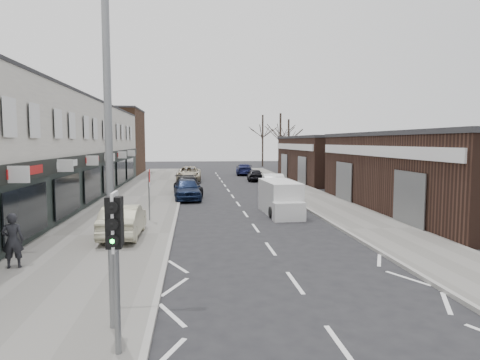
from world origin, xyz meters
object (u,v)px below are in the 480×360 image
object	(u,v)px
parked_car_right_a	(272,183)
parked_car_right_c	(244,169)
parked_car_right_b	(255,175)
parked_car_left_c	(189,174)
street_lamp	(117,119)
traffic_light	(115,235)
sedan_on_pavement	(123,220)
parked_car_left_a	(187,189)
pedestrian	(13,240)
warning_sign	(150,180)
white_van	(280,199)
parked_car_left_b	(188,186)

from	to	relation	value
parked_car_right_a	parked_car_right_c	distance (m)	18.30
parked_car_right_b	parked_car_left_c	bearing A→B (deg)	-4.86
street_lamp	traffic_light	bearing A→B (deg)	-84.12
sedan_on_pavement	parked_car_left_a	bearing A→B (deg)	-101.21
sedan_on_pavement	pedestrian	xyz separation A→B (m)	(-2.76, -4.24, 0.20)
street_lamp	parked_car_right_b	distance (m)	36.28
warning_sign	traffic_light	bearing A→B (deg)	-86.90
white_van	parked_car_right_c	xyz separation A→B (m)	(1.34, 28.82, -0.20)
street_lamp	parked_car_right_b	size ratio (longest dim) A/B	2.11
parked_car_left_a	traffic_light	bearing A→B (deg)	-96.34
street_lamp	parked_car_right_c	world-z (taller)	street_lamp
traffic_light	parked_car_right_b	xyz separation A→B (m)	(7.90, 36.37, -1.77)
parked_car_left_a	parked_car_left_b	bearing A→B (deg)	86.20
parked_car_left_c	parked_car_right_a	distance (m)	13.12
warning_sign	sedan_on_pavement	xyz separation A→B (m)	(-0.76, -3.71, -1.39)
white_van	parked_car_left_b	world-z (taller)	white_van
street_lamp	sedan_on_pavement	xyz separation A→B (m)	(-1.40, 9.09, -3.81)
traffic_light	parked_car_right_b	distance (m)	37.26
parked_car_right_b	parked_car_left_b	bearing A→B (deg)	63.59
warning_sign	parked_car_left_c	distance (m)	23.63
white_van	parked_car_right_a	bearing A→B (deg)	79.28
sedan_on_pavement	parked_car_left_c	distance (m)	27.34
white_van	warning_sign	bearing A→B (deg)	-168.16
sedan_on_pavement	parked_car_left_a	world-z (taller)	parked_car_left_a
white_van	sedan_on_pavement	distance (m)	9.67
parked_car_left_c	parked_car_right_b	world-z (taller)	parked_car_left_c
street_lamp	parked_car_left_c	world-z (taller)	street_lamp
parked_car_right_c	parked_car_left_b	bearing A→B (deg)	75.84
parked_car_left_b	parked_car_right_a	size ratio (longest dim) A/B	1.08
parked_car_right_a	parked_car_right_b	xyz separation A→B (m)	(0.00, 9.99, -0.12)
parked_car_right_a	parked_car_right_b	world-z (taller)	parked_car_right_a
parked_car_left_b	pedestrian	bearing A→B (deg)	-110.66
sedan_on_pavement	parked_car_right_c	xyz separation A→B (m)	(9.26, 34.38, -0.12)
pedestrian	traffic_light	bearing A→B (deg)	116.06
parked_car_left_a	parked_car_right_b	size ratio (longest dim) A/B	1.20
parked_car_left_b	parked_car_right_c	world-z (taller)	parked_car_left_b
white_van	parked_car_left_a	bearing A→B (deg)	126.52
parked_car_left_a	street_lamp	bearing A→B (deg)	-96.82
parked_car_left_a	parked_car_right_b	bearing A→B (deg)	59.76
parked_car_left_c	pedestrian	bearing A→B (deg)	-98.02
street_lamp	parked_car_left_a	size ratio (longest dim) A/B	1.77
parked_car_left_b	parked_car_left_a	bearing A→B (deg)	-95.02
parked_car_left_b	parked_car_right_a	xyz separation A→B (m)	(6.90, 1.44, 0.04)
traffic_light	pedestrian	distance (m)	7.56
traffic_light	parked_car_right_c	xyz separation A→B (m)	(7.74, 44.68, -1.72)
street_lamp	parked_car_left_a	xyz separation A→B (m)	(1.13, 21.28, -3.85)
pedestrian	parked_car_right_a	xyz separation A→B (m)	(12.19, 20.32, -0.24)
sedan_on_pavement	white_van	bearing A→B (deg)	-144.50
sedan_on_pavement	parked_car_left_b	bearing A→B (deg)	-99.30
street_lamp	parked_car_right_c	xyz separation A→B (m)	(7.87, 43.47, -3.93)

